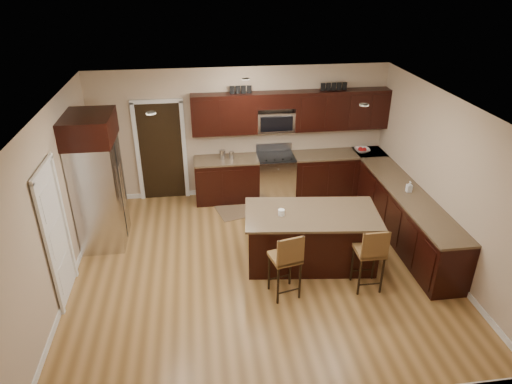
{
  "coord_description": "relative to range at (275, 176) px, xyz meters",
  "views": [
    {
      "loc": [
        -0.89,
        -6.11,
        4.53
      ],
      "look_at": [
        -0.01,
        0.4,
        1.18
      ],
      "focal_mm": 32.0,
      "sensor_mm": 36.0,
      "label": 1
    }
  ],
  "objects": [
    {
      "name": "floor",
      "position": [
        -0.68,
        -2.45,
        -0.47
      ],
      "size": [
        6.0,
        6.0,
        0.0
      ],
      "primitive_type": "plane",
      "color": "#A0743F",
      "rests_on": "ground"
    },
    {
      "name": "ceiling",
      "position": [
        -0.68,
        -2.45,
        2.23
      ],
      "size": [
        6.0,
        6.0,
        0.0
      ],
      "primitive_type": "plane",
      "rotation": [
        3.14,
        0.0,
        0.0
      ],
      "color": "silver",
      "rests_on": "wall_back"
    },
    {
      "name": "wall_back",
      "position": [
        -0.68,
        0.3,
        0.88
      ],
      "size": [
        6.0,
        0.0,
        6.0
      ],
      "primitive_type": "plane",
      "rotation": [
        1.57,
        0.0,
        0.0
      ],
      "color": "tan",
      "rests_on": "floor"
    },
    {
      "name": "wall_left",
      "position": [
        -3.68,
        -2.45,
        0.88
      ],
      "size": [
        0.0,
        5.5,
        5.5
      ],
      "primitive_type": "plane",
      "rotation": [
        1.57,
        0.0,
        1.57
      ],
      "color": "tan",
      "rests_on": "floor"
    },
    {
      "name": "wall_right",
      "position": [
        2.32,
        -2.45,
        0.88
      ],
      "size": [
        0.0,
        5.5,
        5.5
      ],
      "primitive_type": "plane",
      "rotation": [
        1.57,
        0.0,
        -1.57
      ],
      "color": "tan",
      "rests_on": "floor"
    },
    {
      "name": "base_cabinets",
      "position": [
        1.22,
        -1.01,
        -0.01
      ],
      "size": [
        4.02,
        3.96,
        0.92
      ],
      "color": "black",
      "rests_on": "floor"
    },
    {
      "name": "upper_cabinets",
      "position": [
        0.36,
        0.13,
        1.37
      ],
      "size": [
        4.0,
        0.33,
        0.8
      ],
      "color": "black",
      "rests_on": "wall_back"
    },
    {
      "name": "range",
      "position": [
        0.0,
        0.0,
        0.0
      ],
      "size": [
        0.76,
        0.64,
        1.11
      ],
      "color": "silver",
      "rests_on": "floor"
    },
    {
      "name": "microwave",
      "position": [
        0.0,
        0.15,
        1.15
      ],
      "size": [
        0.76,
        0.31,
        0.4
      ],
      "primitive_type": "cube",
      "color": "silver",
      "rests_on": "upper_cabinets"
    },
    {
      "name": "doorway",
      "position": [
        -2.33,
        0.28,
        0.56
      ],
      "size": [
        0.85,
        0.03,
        2.06
      ],
      "primitive_type": "cube",
      "color": "black",
      "rests_on": "floor"
    },
    {
      "name": "pantry_door",
      "position": [
        -3.66,
        -2.75,
        0.55
      ],
      "size": [
        0.03,
        0.8,
        2.04
      ],
      "primitive_type": "cube",
      "color": "white",
      "rests_on": "floor"
    },
    {
      "name": "letter_decor",
      "position": [
        0.22,
        0.13,
        1.82
      ],
      "size": [
        2.2,
        0.03,
        0.15
      ],
      "primitive_type": null,
      "color": "black",
      "rests_on": "upper_cabinets"
    },
    {
      "name": "island",
      "position": [
        0.17,
        -2.41,
        -0.04
      ],
      "size": [
        2.25,
        1.36,
        0.92
      ],
      "rotation": [
        0.0,
        0.0,
        -0.12
      ],
      "color": "black",
      "rests_on": "floor"
    },
    {
      "name": "stool_left",
      "position": [
        -0.4,
        -3.25,
        0.21
      ],
      "size": [
        0.49,
        0.49,
        1.1
      ],
      "rotation": [
        0.0,
        0.0,
        0.22
      ],
      "color": "brown",
      "rests_on": "floor"
    },
    {
      "name": "stool_right",
      "position": [
        0.87,
        -3.25,
        0.21
      ],
      "size": [
        0.41,
        0.41,
        1.09
      ],
      "rotation": [
        0.0,
        0.0,
        -0.0
      ],
      "color": "brown",
      "rests_on": "floor"
    },
    {
      "name": "refrigerator",
      "position": [
        -3.3,
        -1.31,
        0.73
      ],
      "size": [
        0.79,
        1.01,
        2.35
      ],
      "color": "silver",
      "rests_on": "floor"
    },
    {
      "name": "floor_mat",
      "position": [
        -0.75,
        -0.51,
        -0.47
      ],
      "size": [
        1.15,
        0.91,
        0.01
      ],
      "primitive_type": "cube",
      "rotation": [
        0.0,
        0.0,
        0.25
      ],
      "color": "brown",
      "rests_on": "floor"
    },
    {
      "name": "fruit_bowl",
      "position": [
        1.84,
        -0.0,
        0.49
      ],
      "size": [
        0.32,
        0.32,
        0.08
      ],
      "primitive_type": "imported",
      "rotation": [
        0.0,
        0.0,
        0.01
      ],
      "color": "silver",
      "rests_on": "base_cabinets"
    },
    {
      "name": "soap_bottle",
      "position": [
        2.02,
        -1.89,
        0.55
      ],
      "size": [
        0.09,
        0.09,
        0.2
      ],
      "primitive_type": "imported",
      "rotation": [
        0.0,
        0.0,
        -0.03
      ],
      "color": "#B2B2B2",
      "rests_on": "base_cabinets"
    },
    {
      "name": "canister_tall",
      "position": [
        -1.1,
        -0.0,
        0.55
      ],
      "size": [
        0.12,
        0.12,
        0.19
      ],
      "primitive_type": "cylinder",
      "color": "silver",
      "rests_on": "base_cabinets"
    },
    {
      "name": "canister_short",
      "position": [
        -0.92,
        -0.0,
        0.53
      ],
      "size": [
        0.11,
        0.11,
        0.16
      ],
      "primitive_type": "cylinder",
      "color": "silver",
      "rests_on": "base_cabinets"
    },
    {
      "name": "island_jar",
      "position": [
        -0.33,
        -2.41,
        0.5
      ],
      "size": [
        0.1,
        0.1,
        0.1
      ],
      "primitive_type": "cylinder",
      "color": "white",
      "rests_on": "island"
    }
  ]
}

